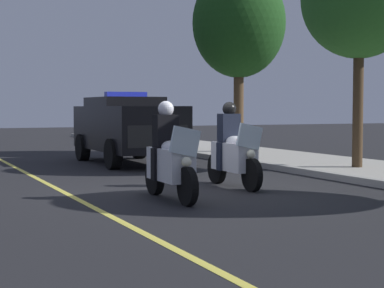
{
  "coord_description": "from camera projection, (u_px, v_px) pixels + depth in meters",
  "views": [
    {
      "loc": [
        11.16,
        -5.15,
        1.61
      ],
      "look_at": [
        -0.12,
        0.0,
        0.9
      ],
      "focal_mm": 60.18,
      "sensor_mm": 36.0,
      "label": 1
    }
  ],
  "objects": [
    {
      "name": "police_motorcycle_lead_left",
      "position": [
        170.0,
        160.0,
        11.14
      ],
      "size": [
        2.14,
        0.56,
        1.72
      ],
      "color": "black",
      "rests_on": "ground"
    },
    {
      "name": "lane_stripe_center",
      "position": [
        75.0,
        198.0,
        11.39
      ],
      "size": [
        48.0,
        0.12,
        0.01
      ],
      "primitive_type": "cube",
      "color": "#E0D14C",
      "rests_on": "ground"
    },
    {
      "name": "curb_strip",
      "position": [
        348.0,
        178.0,
        13.87
      ],
      "size": [
        48.0,
        0.24,
        0.15
      ],
      "primitive_type": "cube",
      "color": "#9E9B93",
      "rests_on": "ground"
    },
    {
      "name": "ground_plane",
      "position": [
        195.0,
        191.0,
        12.36
      ],
      "size": [
        80.0,
        80.0,
        0.0
      ],
      "primitive_type": "plane",
      "color": "black"
    },
    {
      "name": "police_suv",
      "position": [
        127.0,
        126.0,
        18.38
      ],
      "size": [
        4.92,
        2.11,
        2.05
      ],
      "color": "black",
      "rests_on": "ground"
    },
    {
      "name": "tree_far_back",
      "position": [
        239.0,
        24.0,
        21.76
      ],
      "size": [
        3.16,
        3.16,
        6.23
      ],
      "color": "#4C3823",
      "rests_on": "sidewalk_strip"
    },
    {
      "name": "police_motorcycle_lead_right",
      "position": [
        233.0,
        153.0,
        12.9
      ],
      "size": [
        2.14,
        0.56,
        1.72
      ],
      "color": "black",
      "rests_on": "ground"
    }
  ]
}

